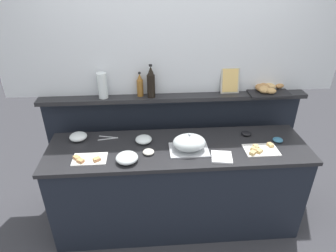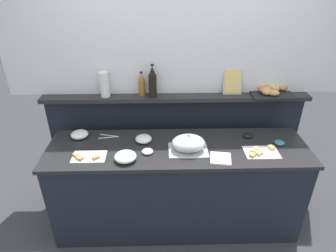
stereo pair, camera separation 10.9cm
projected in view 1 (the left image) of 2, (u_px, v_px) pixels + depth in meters
The scene contains 20 objects.
ground_plane at pixel (172, 183), 3.58m from camera, with size 12.00×12.00×0.00m, color #38383D.
buffet_counter at pixel (177, 186), 2.83m from camera, with size 2.33×0.65×0.92m.
back_ledge_unit at pixel (173, 142), 3.17m from camera, with size 2.60×0.22×1.23m.
upper_wall_panel at pixel (174, 19), 2.58m from camera, with size 3.20×0.08×1.37m, color silver.
sandwich_platter_rear at pixel (88, 159), 2.43m from camera, with size 0.28×0.17×0.04m.
sandwich_platter_side at pixel (260, 150), 2.55m from camera, with size 0.29×0.20×0.04m.
serving_cloche at pixel (189, 143), 2.52m from camera, with size 0.34×0.24×0.17m.
glass_bowl_large at pixel (144, 140), 2.66m from camera, with size 0.15×0.15×0.06m.
glass_bowl_medium at pixel (78, 137), 2.70m from camera, with size 0.16×0.16×0.06m.
glass_bowl_small at pixel (127, 158), 2.40m from camera, with size 0.18×0.18×0.07m.
condiment_bowl_red at pixel (278, 140), 2.68m from camera, with size 0.09×0.09×0.03m, color teal.
condiment_bowl_cream at pixel (149, 152), 2.51m from camera, with size 0.10×0.10×0.03m, color silver.
condiment_bowl_teal at pixel (246, 133), 2.78m from camera, with size 0.09×0.09×0.03m, color black.
serving_tongs at pixel (109, 138), 2.73m from camera, with size 0.19×0.08×0.01m.
napkin_stack at pixel (222, 157), 2.46m from camera, with size 0.17×0.17×0.02m, color white.
wine_bottle_dark at pixel (151, 83), 2.73m from camera, with size 0.08×0.08×0.32m.
vinegar_bottle_amber at pixel (140, 86), 2.77m from camera, with size 0.06×0.06×0.24m.
bread_basket at pixel (267, 89), 2.88m from camera, with size 0.42×0.28×0.08m.
framed_picture at pixel (230, 80), 2.83m from camera, with size 0.18×0.07×0.25m.
water_carafe at pixel (102, 86), 2.72m from camera, with size 0.09×0.09×0.24m, color silver.
Camera 1 is at (-0.25, -2.17, 2.35)m, focal length 31.33 mm.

